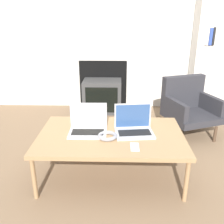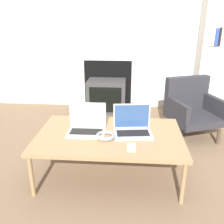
{
  "view_description": "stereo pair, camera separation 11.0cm",
  "coord_description": "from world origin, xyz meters",
  "px_view_note": "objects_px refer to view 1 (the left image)",
  "views": [
    {
      "loc": [
        0.06,
        -1.75,
        1.41
      ],
      "look_at": [
        0.0,
        0.56,
        0.51
      ],
      "focal_mm": 40.0,
      "sensor_mm": 36.0,
      "label": 1
    },
    {
      "loc": [
        0.17,
        -1.74,
        1.41
      ],
      "look_at": [
        0.0,
        0.56,
        0.51
      ],
      "focal_mm": 40.0,
      "sensor_mm": 36.0,
      "label": 2
    }
  ],
  "objects_px": {
    "laptop_left": "(88,126)",
    "armchair": "(188,105)",
    "laptop_right": "(134,126)",
    "tv": "(102,96)",
    "headphones": "(107,136)",
    "phone": "(135,147)"
  },
  "relations": [
    {
      "from": "headphones",
      "to": "armchair",
      "type": "distance_m",
      "value": 1.44
    },
    {
      "from": "phone",
      "to": "tv",
      "type": "height_order",
      "value": "tv"
    },
    {
      "from": "armchair",
      "to": "headphones",
      "type": "bearing_deg",
      "value": -153.29
    },
    {
      "from": "laptop_left",
      "to": "armchair",
      "type": "height_order",
      "value": "armchair"
    },
    {
      "from": "headphones",
      "to": "armchair",
      "type": "bearing_deg",
      "value": 47.39
    },
    {
      "from": "laptop_right",
      "to": "tv",
      "type": "distance_m",
      "value": 1.69
    },
    {
      "from": "headphones",
      "to": "tv",
      "type": "xyz_separation_m",
      "value": [
        -0.16,
        1.74,
        -0.19
      ]
    },
    {
      "from": "headphones",
      "to": "phone",
      "type": "height_order",
      "value": "headphones"
    },
    {
      "from": "laptop_left",
      "to": "laptop_right",
      "type": "height_order",
      "value": "same"
    },
    {
      "from": "laptop_right",
      "to": "headphones",
      "type": "xyz_separation_m",
      "value": [
        -0.23,
        -0.11,
        -0.04
      ]
    },
    {
      "from": "laptop_right",
      "to": "headphones",
      "type": "distance_m",
      "value": 0.26
    },
    {
      "from": "laptop_left",
      "to": "headphones",
      "type": "distance_m",
      "value": 0.22
    },
    {
      "from": "phone",
      "to": "headphones",
      "type": "bearing_deg",
      "value": 144.02
    },
    {
      "from": "laptop_left",
      "to": "tv",
      "type": "height_order",
      "value": "laptop_left"
    },
    {
      "from": "armchair",
      "to": "laptop_left",
      "type": "bearing_deg",
      "value": -161.42
    },
    {
      "from": "laptop_right",
      "to": "phone",
      "type": "xyz_separation_m",
      "value": [
        -0.01,
        -0.28,
        -0.05
      ]
    },
    {
      "from": "laptop_right",
      "to": "armchair",
      "type": "relative_size",
      "value": 0.49
    },
    {
      "from": "headphones",
      "to": "tv",
      "type": "height_order",
      "value": "tv"
    },
    {
      "from": "headphones",
      "to": "armchair",
      "type": "relative_size",
      "value": 0.23
    },
    {
      "from": "laptop_right",
      "to": "tv",
      "type": "xyz_separation_m",
      "value": [
        -0.39,
        1.63,
        -0.23
      ]
    },
    {
      "from": "laptop_left",
      "to": "armchair",
      "type": "bearing_deg",
      "value": 38.37
    },
    {
      "from": "armchair",
      "to": "phone",
      "type": "bearing_deg",
      "value": -142.04
    }
  ]
}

